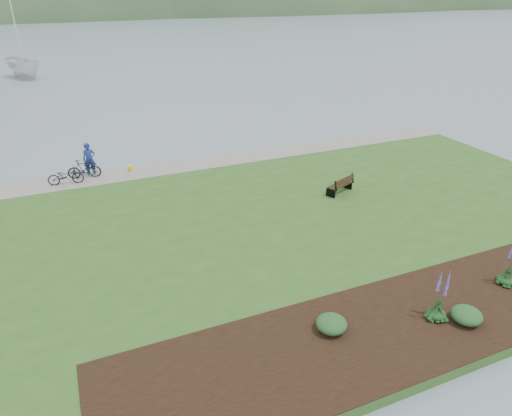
% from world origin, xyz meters
% --- Properties ---
extents(ground, '(600.00, 600.00, 0.00)m').
position_xyz_m(ground, '(0.00, 0.00, 0.00)').
color(ground, slate).
rests_on(ground, ground).
extents(lawn, '(34.00, 20.00, 0.40)m').
position_xyz_m(lawn, '(0.00, -2.00, 0.20)').
color(lawn, '#2B561E').
rests_on(lawn, ground).
extents(shoreline_path, '(34.00, 2.20, 0.03)m').
position_xyz_m(shoreline_path, '(0.00, 6.90, 0.42)').
color(shoreline_path, gray).
rests_on(shoreline_path, lawn).
extents(garden_bed, '(24.00, 4.40, 0.04)m').
position_xyz_m(garden_bed, '(3.00, -9.80, 0.42)').
color(garden_bed, black).
rests_on(garden_bed, lawn).
extents(far_hillside, '(580.00, 80.00, 38.00)m').
position_xyz_m(far_hillside, '(20.00, 170.00, 0.00)').
color(far_hillside, '#31532E').
rests_on(far_hillside, ground).
extents(park_bench, '(1.70, 1.19, 0.98)m').
position_xyz_m(park_bench, '(4.61, -0.25, 0.88)').
color(park_bench, black).
rests_on(park_bench, lawn).
extents(person, '(0.83, 0.58, 2.25)m').
position_xyz_m(person, '(-7.20, 7.50, 1.52)').
color(person, navy).
rests_on(person, lawn).
extents(bicycle_a, '(0.85, 1.93, 0.98)m').
position_xyz_m(bicycle_a, '(-8.59, 6.65, 0.89)').
color(bicycle_a, black).
rests_on(bicycle_a, lawn).
extents(bicycle_b, '(0.81, 1.86, 1.09)m').
position_xyz_m(bicycle_b, '(-7.57, 7.20, 0.94)').
color(bicycle_b, black).
rests_on(bicycle_b, lawn).
extents(sailboat, '(15.24, 15.33, 29.49)m').
position_xyz_m(sailboat, '(-11.49, 44.39, 0.00)').
color(sailboat, silver).
rests_on(sailboat, ground).
extents(pannier, '(0.28, 0.36, 0.34)m').
position_xyz_m(pannier, '(-5.04, 7.20, 0.57)').
color(pannier, yellow).
rests_on(pannier, lawn).
extents(echium_0, '(0.62, 0.62, 1.92)m').
position_xyz_m(echium_0, '(2.01, -10.05, 1.21)').
color(echium_0, '#153A19').
rests_on(echium_0, garden_bed).
extents(echium_1, '(0.62, 0.62, 1.93)m').
position_xyz_m(echium_1, '(5.71, -9.56, 1.16)').
color(echium_1, '#153A19').
rests_on(echium_1, garden_bed).
extents(shrub_0, '(0.99, 0.99, 0.49)m').
position_xyz_m(shrub_0, '(-1.48, -9.21, 0.69)').
color(shrub_0, '#1E4C21').
rests_on(shrub_0, garden_bed).
extents(shrub_1, '(0.99, 0.99, 0.49)m').
position_xyz_m(shrub_1, '(2.76, -10.57, 0.69)').
color(shrub_1, '#1E4C21').
rests_on(shrub_1, garden_bed).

